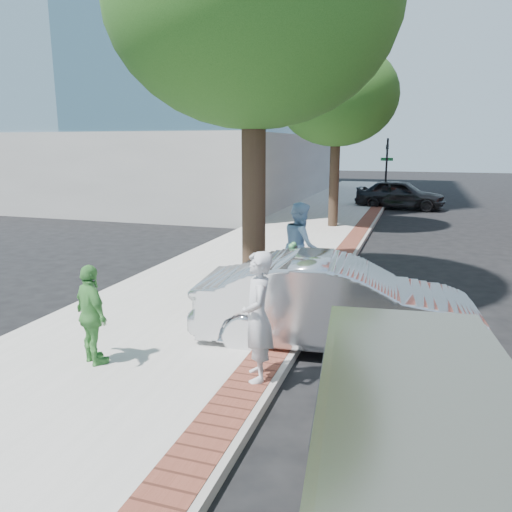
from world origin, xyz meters
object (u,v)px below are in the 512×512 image
at_px(sedan_silver, 336,303).
at_px(bg_car, 400,194).
at_px(van, 419,452).
at_px(parking_meter, 292,264).
at_px(person_officer, 300,245).
at_px(person_gray, 258,317).
at_px(person_green, 92,315).

xyz_separation_m(sedan_silver, bg_car, (0.24, 20.08, 0.01)).
xyz_separation_m(sedan_silver, van, (1.38, -4.16, 0.11)).
height_order(parking_meter, bg_car, parking_meter).
height_order(sedan_silver, bg_car, bg_car).
distance_m(person_officer, bg_car, 17.08).
bearing_deg(bg_car, person_officer, -177.90).
bearing_deg(person_officer, parking_meter, 167.06).
bearing_deg(sedan_silver, parking_meter, 42.37).
distance_m(parking_meter, person_gray, 2.74).
xyz_separation_m(parking_meter, person_green, (-2.36, -3.02, -0.28)).
distance_m(parking_meter, person_officer, 2.22).
bearing_deg(person_officer, van, 178.65).
relative_size(parking_meter, person_officer, 0.74).
relative_size(parking_meter, person_gray, 0.79).
relative_size(person_gray, van, 0.41).
bearing_deg(bg_car, parking_meter, -176.26).
height_order(parking_meter, person_officer, person_officer).
bearing_deg(person_green, bg_car, -68.30).
bearing_deg(person_officer, bg_car, -27.29).
relative_size(person_gray, sedan_silver, 0.39).
bearing_deg(person_green, sedan_silver, -116.54).
bearing_deg(bg_car, van, -169.90).
bearing_deg(sedan_silver, person_green, 116.58).
xyz_separation_m(person_green, van, (4.73, -2.01, -0.03)).
bearing_deg(parking_meter, person_gray, -86.16).
bearing_deg(parking_meter, person_officer, 99.04).
height_order(person_officer, van, person_officer).
bearing_deg(van, bg_car, 85.79).
bearing_deg(sedan_silver, bg_car, -6.70).
bearing_deg(person_gray, sedan_silver, 134.33).
distance_m(person_green, bg_car, 22.51).
height_order(person_gray, sedan_silver, person_gray).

